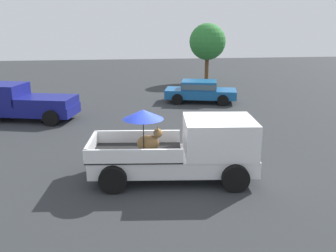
% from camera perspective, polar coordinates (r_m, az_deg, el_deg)
% --- Properties ---
extents(ground_plane, '(80.00, 80.00, 0.00)m').
position_cam_1_polar(ground_plane, '(11.26, 0.81, -8.30)').
color(ground_plane, '#2D3033').
extents(pickup_truck_main, '(5.23, 2.71, 2.24)m').
position_cam_1_polar(pickup_truck_main, '(10.92, 3.20, -3.64)').
color(pickup_truck_main, black).
rests_on(pickup_truck_main, ground).
extents(pickup_truck_red, '(5.10, 3.11, 1.80)m').
position_cam_1_polar(pickup_truck_red, '(19.18, -22.18, 3.51)').
color(pickup_truck_red, black).
rests_on(pickup_truck_red, ground).
extents(parked_sedan_near, '(4.61, 2.82, 1.33)m').
position_cam_1_polar(parked_sedan_near, '(21.99, 5.17, 5.74)').
color(parked_sedan_near, black).
rests_on(parked_sedan_near, ground).
extents(tree_by_lot, '(2.95, 2.95, 4.77)m').
position_cam_1_polar(tree_by_lot, '(29.81, 6.37, 13.30)').
color(tree_by_lot, brown).
rests_on(tree_by_lot, ground).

